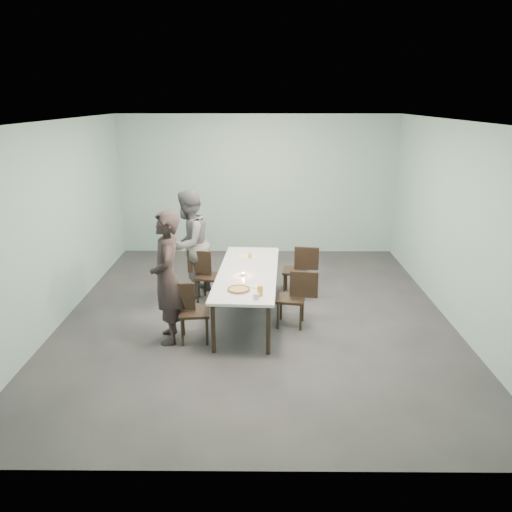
{
  "coord_description": "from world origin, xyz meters",
  "views": [
    {
      "loc": [
        0.06,
        -7.3,
        3.3
      ],
      "look_at": [
        0.0,
        -0.04,
        1.0
      ],
      "focal_mm": 35.0,
      "sensor_mm": 36.0,
      "label": 1
    }
  ],
  "objects_px": {
    "diner_far": "(189,244)",
    "chair_far_right": "(300,267)",
    "diner_near": "(167,278)",
    "amber_tumbler": "(250,256)",
    "table": "(248,275)",
    "pizza": "(239,290)",
    "side_plate": "(255,286)",
    "tealight": "(243,274)",
    "water_tumbler": "(256,296)",
    "chair_near_right": "(296,294)",
    "beer_glass": "(260,291)",
    "chair_far_left": "(206,272)",
    "chair_near_left": "(188,308)"
  },
  "relations": [
    {
      "from": "diner_far",
      "to": "amber_tumbler",
      "type": "height_order",
      "value": "diner_far"
    },
    {
      "from": "table",
      "to": "diner_far",
      "type": "relative_size",
      "value": 1.42
    },
    {
      "from": "table",
      "to": "tealight",
      "type": "xyz_separation_m",
      "value": [
        -0.06,
        -0.2,
        0.08
      ]
    },
    {
      "from": "diner_near",
      "to": "beer_glass",
      "type": "bearing_deg",
      "value": 71.01
    },
    {
      "from": "chair_near_left",
      "to": "diner_far",
      "type": "bearing_deg",
      "value": 91.43
    },
    {
      "from": "pizza",
      "to": "tealight",
      "type": "relative_size",
      "value": 6.07
    },
    {
      "from": "chair_near_left",
      "to": "chair_near_right",
      "type": "distance_m",
      "value": 1.63
    },
    {
      "from": "beer_glass",
      "to": "chair_near_right",
      "type": "bearing_deg",
      "value": 51.25
    },
    {
      "from": "diner_far",
      "to": "amber_tumbler",
      "type": "xyz_separation_m",
      "value": [
        1.05,
        -0.2,
        -0.14
      ]
    },
    {
      "from": "chair_near_right",
      "to": "diner_near",
      "type": "height_order",
      "value": "diner_near"
    },
    {
      "from": "side_plate",
      "to": "tealight",
      "type": "xyz_separation_m",
      "value": [
        -0.19,
        0.44,
        0.02
      ]
    },
    {
      "from": "chair_far_left",
      "to": "diner_far",
      "type": "height_order",
      "value": "diner_far"
    },
    {
      "from": "chair_far_left",
      "to": "chair_near_left",
      "type": "bearing_deg",
      "value": -78.15
    },
    {
      "from": "diner_near",
      "to": "chair_far_left",
      "type": "bearing_deg",
      "value": 155.65
    },
    {
      "from": "diner_far",
      "to": "pizza",
      "type": "relative_size",
      "value": 5.47
    },
    {
      "from": "tealight",
      "to": "diner_far",
      "type": "bearing_deg",
      "value": 131.61
    },
    {
      "from": "table",
      "to": "pizza",
      "type": "height_order",
      "value": "pizza"
    },
    {
      "from": "chair_far_right",
      "to": "side_plate",
      "type": "relative_size",
      "value": 4.83
    },
    {
      "from": "diner_near",
      "to": "amber_tumbler",
      "type": "relative_size",
      "value": 23.5
    },
    {
      "from": "diner_far",
      "to": "beer_glass",
      "type": "height_order",
      "value": "diner_far"
    },
    {
      "from": "chair_far_right",
      "to": "pizza",
      "type": "distance_m",
      "value": 2.03
    },
    {
      "from": "diner_far",
      "to": "amber_tumbler",
      "type": "distance_m",
      "value": 1.08
    },
    {
      "from": "chair_near_right",
      "to": "tealight",
      "type": "bearing_deg",
      "value": 0.71
    },
    {
      "from": "chair_near_left",
      "to": "side_plate",
      "type": "xyz_separation_m",
      "value": [
        0.94,
        0.2,
        0.25
      ]
    },
    {
      "from": "amber_tumbler",
      "to": "chair_near_right",
      "type": "bearing_deg",
      "value": -55.14
    },
    {
      "from": "beer_glass",
      "to": "water_tumbler",
      "type": "distance_m",
      "value": 0.14
    },
    {
      "from": "chair_far_left",
      "to": "table",
      "type": "bearing_deg",
      "value": -26.98
    },
    {
      "from": "chair_far_right",
      "to": "chair_near_left",
      "type": "bearing_deg",
      "value": 54.85
    },
    {
      "from": "water_tumbler",
      "to": "diner_far",
      "type": "bearing_deg",
      "value": 119.94
    },
    {
      "from": "diner_near",
      "to": "tealight",
      "type": "height_order",
      "value": "diner_near"
    },
    {
      "from": "chair_near_right",
      "to": "chair_far_right",
      "type": "bearing_deg",
      "value": -86.77
    },
    {
      "from": "water_tumbler",
      "to": "tealight",
      "type": "height_order",
      "value": "water_tumbler"
    },
    {
      "from": "amber_tumbler",
      "to": "chair_near_left",
      "type": "bearing_deg",
      "value": -118.7
    },
    {
      "from": "chair_near_right",
      "to": "tealight",
      "type": "distance_m",
      "value": 0.85
    },
    {
      "from": "chair_near_right",
      "to": "side_plate",
      "type": "height_order",
      "value": "chair_near_right"
    },
    {
      "from": "chair_near_right",
      "to": "water_tumbler",
      "type": "distance_m",
      "value": 1.04
    },
    {
      "from": "beer_glass",
      "to": "water_tumbler",
      "type": "height_order",
      "value": "beer_glass"
    },
    {
      "from": "chair_near_right",
      "to": "amber_tumbler",
      "type": "height_order",
      "value": "chair_near_right"
    },
    {
      "from": "diner_far",
      "to": "water_tumbler",
      "type": "bearing_deg",
      "value": 54.38
    },
    {
      "from": "diner_far",
      "to": "diner_near",
      "type": "bearing_deg",
      "value": 22.18
    },
    {
      "from": "diner_far",
      "to": "chair_far_right",
      "type": "bearing_deg",
      "value": 115.72
    },
    {
      "from": "amber_tumbler",
      "to": "chair_far_right",
      "type": "bearing_deg",
      "value": 15.67
    },
    {
      "from": "diner_far",
      "to": "pizza",
      "type": "distance_m",
      "value": 1.94
    },
    {
      "from": "chair_far_left",
      "to": "chair_near_right",
      "type": "bearing_deg",
      "value": -19.05
    },
    {
      "from": "water_tumbler",
      "to": "amber_tumbler",
      "type": "bearing_deg",
      "value": 93.54
    },
    {
      "from": "chair_far_left",
      "to": "diner_far",
      "type": "relative_size",
      "value": 0.47
    },
    {
      "from": "tealight",
      "to": "chair_near_right",
      "type": "bearing_deg",
      "value": -9.37
    },
    {
      "from": "table",
      "to": "beer_glass",
      "type": "distance_m",
      "value": 1.04
    },
    {
      "from": "chair_near_right",
      "to": "side_plate",
      "type": "distance_m",
      "value": 0.73
    },
    {
      "from": "water_tumbler",
      "to": "chair_near_right",
      "type": "bearing_deg",
      "value": 53.34
    }
  ]
}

